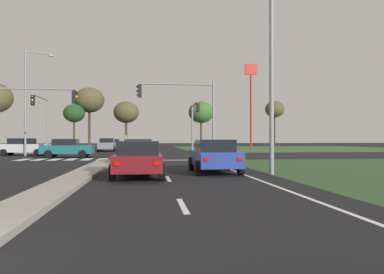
{
  "coord_description": "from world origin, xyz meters",
  "views": [
    {
      "loc": [
        2.68,
        -4.52,
        1.55
      ],
      "look_at": [
        6.96,
        31.54,
        1.72
      ],
      "focal_mm": 35.62,
      "sensor_mm": 36.0,
      "label": 1
    }
  ],
  "objects": [
    {
      "name": "car_white_fourth",
      "position": [
        2.19,
        18.37,
        0.78
      ],
      "size": [
        1.95,
        4.53,
        1.53
      ],
      "color": "silver",
      "rests_on": "ground"
    },
    {
      "name": "median_island_near",
      "position": [
        0.0,
        11.0,
        0.07
      ],
      "size": [
        1.2,
        22.0,
        0.14
      ],
      "primitive_type": "cube",
      "color": "gray",
      "rests_on": "ground"
    },
    {
      "name": "crosswalk_bar_sixth",
      "position": [
        -0.65,
        24.8,
        0.01
      ],
      "size": [
        0.7,
        2.8,
        0.01
      ],
      "primitive_type": "cube",
      "color": "silver",
      "rests_on": "ground"
    },
    {
      "name": "pedestrian_at_median",
      "position": [
        0.06,
        43.53,
        1.26
      ],
      "size": [
        0.34,
        0.34,
        1.84
      ],
      "rotation": [
        0.0,
        0.0,
        4.44
      ],
      "color": "maroon",
      "rests_on": "median_island_far"
    },
    {
      "name": "traffic_signal_near_right",
      "position": [
        5.5,
        23.4,
        4.07
      ],
      "size": [
        5.78,
        0.32,
        5.82
      ],
      "color": "gray",
      "rests_on": "ground"
    },
    {
      "name": "traffic_signal_far_left",
      "position": [
        -7.6,
        34.59,
        4.05
      ],
      "size": [
        0.32,
        5.56,
        5.81
      ],
      "color": "gray",
      "rests_on": "ground"
    },
    {
      "name": "lane_dash_fourth",
      "position": [
        3.5,
        22.23,
        0.01
      ],
      "size": [
        0.14,
        2.0,
        0.01
      ],
      "primitive_type": "cube",
      "color": "silver",
      "rests_on": "ground"
    },
    {
      "name": "treeline_fifth",
      "position": [
        -0.61,
        57.16,
        5.76
      ],
      "size": [
        4.04,
        4.04,
        7.52
      ],
      "color": "#423323",
      "rests_on": "ground"
    },
    {
      "name": "crosswalk_bar_fourth",
      "position": [
        -2.95,
        24.8,
        0.01
      ],
      "size": [
        0.7,
        2.8,
        0.01
      ],
      "primitive_type": "cube",
      "color": "silver",
      "rests_on": "ground"
    },
    {
      "name": "fastfood_pole_sign",
      "position": [
        18.32,
        51.57,
        9.3
      ],
      "size": [
        1.8,
        0.4,
        12.89
      ],
      "color": "red",
      "rests_on": "ground"
    },
    {
      "name": "lane_dash_fifth",
      "position": [
        3.5,
        28.23,
        0.01
      ],
      "size": [
        0.14,
        2.0,
        0.01
      ],
      "primitive_type": "cube",
      "color": "silver",
      "rests_on": "ground"
    },
    {
      "name": "crosswalk_bar_fifth",
      "position": [
        -1.8,
        24.8,
        0.01
      ],
      "size": [
        0.7,
        2.8,
        0.01
      ],
      "primitive_type": "cube",
      "color": "silver",
      "rests_on": "ground"
    },
    {
      "name": "car_silver_near",
      "position": [
        -8.58,
        31.95,
        0.81
      ],
      "size": [
        4.6,
        2.05,
        1.59
      ],
      "rotation": [
        0.0,
        0.0,
        -1.57
      ],
      "color": "#B7B7BC",
      "rests_on": "ground"
    },
    {
      "name": "lane_dash_near",
      "position": [
        3.5,
        4.23,
        0.01
      ],
      "size": [
        0.14,
        2.0,
        0.01
      ],
      "primitive_type": "cube",
      "color": "silver",
      "rests_on": "ground"
    },
    {
      "name": "street_lamp_near",
      "position": [
        7.91,
        11.35,
        5.76
      ],
      "size": [
        2.0,
        1.28,
        10.43
      ],
      "color": "gray",
      "rests_on": "ground"
    },
    {
      "name": "grass_verge_far_right",
      "position": [
        25.5,
        54.5,
        0.0
      ],
      "size": [
        35.0,
        35.0,
        0.01
      ],
      "primitive_type": "cube",
      "color": "#385B2D",
      "rests_on": "ground"
    },
    {
      "name": "edge_line_right",
      "position": [
        6.85,
        12.0,
        0.01
      ],
      "size": [
        0.14,
        24.0,
        0.01
      ],
      "primitive_type": "cube",
      "color": "silver",
      "rests_on": "ground"
    },
    {
      "name": "car_navy_third",
      "position": [
        -2.21,
        53.58,
        0.76
      ],
      "size": [
        1.99,
        4.48,
        1.49
      ],
      "rotation": [
        0.0,
        0.0,
        3.14
      ],
      "color": "#161E47",
      "rests_on": "ground"
    },
    {
      "name": "car_teal_seventh",
      "position": [
        -3.85,
        27.87,
        0.78
      ],
      "size": [
        4.19,
        2.02,
        1.54
      ],
      "rotation": [
        0.0,
        0.0,
        -1.57
      ],
      "color": "#19565B",
      "rests_on": "ground"
    },
    {
      "name": "crosswalk_bar_second",
      "position": [
        -5.25,
        24.8,
        0.01
      ],
      "size": [
        0.7,
        2.8,
        0.01
      ],
      "primitive_type": "cube",
      "color": "silver",
      "rests_on": "ground"
    },
    {
      "name": "ground_plane",
      "position": [
        0.0,
        30.0,
        0.0
      ],
      "size": [
        200.0,
        200.0,
        0.0
      ],
      "primitive_type": "plane",
      "color": "black"
    },
    {
      "name": "stop_bar_near",
      "position": [
        3.8,
        23.0,
        0.01
      ],
      "size": [
        6.4,
        0.5,
        0.01
      ],
      "primitive_type": "cube",
      "color": "silver",
      "rests_on": "ground"
    },
    {
      "name": "treeline_third",
      "position": [
        -9.15,
        59.5,
        5.68
      ],
      "size": [
        3.47,
        3.47,
        7.2
      ],
      "color": "#423323",
      "rests_on": "ground"
    },
    {
      "name": "treeline_sixth",
      "position": [
        11.8,
        59.04,
        6.0
      ],
      "size": [
        4.28,
        4.28,
        7.86
      ],
      "color": "#423323",
      "rests_on": "ground"
    },
    {
      "name": "traffic_signal_near_left",
      "position": [
        -5.54,
        23.4,
        3.72
      ],
      "size": [
        5.46,
        0.32,
        5.32
      ],
      "color": "gray",
      "rests_on": "ground"
    },
    {
      "name": "street_lamp_second",
      "position": [
        -7.86,
        30.88,
        5.28
      ],
      "size": [
        2.32,
        1.29,
        9.43
      ],
      "color": "gray",
      "rests_on": "ground"
    },
    {
      "name": "car_grey_sixth",
      "position": [
        -2.16,
        43.08,
        0.82
      ],
      "size": [
        2.06,
        4.63,
        1.62
      ],
      "rotation": [
        0.0,
        0.0,
        3.14
      ],
      "color": "slate",
      "rests_on": "ground"
    },
    {
      "name": "treeline_seventh",
      "position": [
        25.63,
        61.93,
        6.84
      ],
      "size": [
        3.47,
        3.47,
        8.37
      ],
      "color": "#423323",
      "rests_on": "ground"
    },
    {
      "name": "traffic_signal_far_right",
      "position": [
        7.6,
        34.79,
        3.73
      ],
      "size": [
        0.32,
        4.9,
        5.37
      ],
      "color": "gray",
      "rests_on": "ground"
    },
    {
      "name": "lane_dash_third",
      "position": [
        3.5,
        16.23,
        0.01
      ],
      "size": [
        0.14,
        2.0,
        0.01
      ],
      "primitive_type": "cube",
      "color": "silver",
      "rests_on": "ground"
    },
    {
      "name": "crosswalk_bar_third",
      "position": [
        -4.1,
        24.8,
        0.01
      ],
      "size": [
        0.7,
        2.8,
        0.01
      ],
      "primitive_type": "cube",
      "color": "silver",
      "rests_on": "ground"
    },
    {
      "name": "car_blue_second",
      "position": [
        5.74,
        12.59,
        0.77
      ],
      "size": [
        2.03,
        4.19,
        1.51
      ],
      "color": "navy",
      "rests_on": "ground"
    },
    {
      "name": "car_maroon_fifth",
      "position": [
        2.33,
        10.96,
        0.75
      ],
      "size": [
        2.02,
        4.43,
        1.46
      ],
      "color": "maroon",
      "rests_on": "ground"
    },
    {
      "name": "median_island_far",
      "position": [
        0.0,
        55.0,
        0.07
      ],
      "size": [
        1.2,
        36.0,
        0.14
      ],
      "primitive_type": "cube",
      "color": "gray",
      "rests_on": "ground"
    },
    {
      "name": "crosswalk_bar_near",
      "position": [
        -6.4,
        24.8,
        0.01
      ],
      "size": [
        0.7,
        2.8,
        0.01
      ],
      "primitive_type": "cube",
      "color": "silver",
      "rests_on": "ground"
    },
    {
      "name": "lane_dash_second",
      "position": [
        3.5,
        10.23,
        0.01
      ],
      "size": [
        0.14,
        2.0,
        0.01
      ],
      "primitive_type": "cube",
      "color": "silver",
      "rests_on": "ground"
    },
    {
      "name": "treeline_fourth",
      "position": [
        -7.03,
        61.76,
        8.08
      ],
      "size": [
        5.0,
        5.0,
        10.26
      ],
      "color": "#423323",
      "rests_on": "ground"
    }
  ]
}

